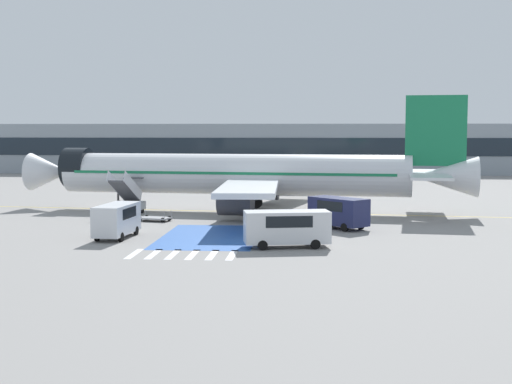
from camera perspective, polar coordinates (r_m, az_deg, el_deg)
name	(u,v)px	position (r m, az deg, el deg)	size (l,w,h in m)	color
ground_plane	(234,210)	(66.78, -1.74, -1.49)	(600.00, 600.00, 0.00)	gray
apron_leadline_yellow	(233,212)	(65.92, -1.81, -1.57)	(0.20, 76.19, 0.01)	gold
apron_stand_patch_blue	(210,236)	(50.63, -3.72, -3.57)	(6.75, 11.99, 0.01)	#2856A8
apron_walkway_bar_0	(134,254)	(44.17, -9.73, -4.89)	(0.44, 3.60, 0.01)	silver
apron_walkway_bar_1	(154,254)	(43.90, -8.20, -4.93)	(0.44, 3.60, 0.01)	silver
apron_walkway_bar_2	(173,254)	(43.65, -6.66, -4.97)	(0.44, 3.60, 0.01)	silver
apron_walkway_bar_3	(193,255)	(43.44, -5.10, -5.01)	(0.44, 3.60, 0.01)	silver
apron_walkway_bar_4	(212,255)	(43.26, -3.52, -5.04)	(0.44, 3.60, 0.01)	silver
apron_walkway_bar_5	(232,255)	(43.11, -1.94, -5.07)	(0.44, 3.60, 0.01)	silver
airliner	(240,175)	(65.47, -1.27, 1.40)	(42.00, 31.70, 10.53)	silver
boarding_stairs_forward	(125,204)	(64.17, -10.42, -0.94)	(2.72, 5.41, 4.05)	#ADB2BA
fuel_tanker	(299,178)	(85.42, 3.50, 1.13)	(9.64, 2.72, 3.55)	#38383D
service_van_0	(338,210)	(54.77, 6.61, -1.46)	(4.72, 4.70, 2.37)	#1E234C
service_van_1	(287,226)	(45.73, 2.48, -2.72)	(5.72, 3.04, 2.35)	silver
service_van_3	(117,218)	(50.58, -11.08, -2.06)	(2.27, 5.14, 2.37)	silver
baggage_cart	(155,218)	(59.55, -8.12, -2.08)	(2.87, 2.05, 0.87)	gray
ground_crew_0	(336,210)	(59.06, 6.43, -1.46)	(0.37, 0.48, 1.62)	#2D2D33
ground_crew_1	(313,207)	(59.61, 4.56, -1.23)	(0.43, 0.25, 1.87)	black
terminal_building	(318,148)	(125.79, 4.99, 3.49)	(116.61, 12.10, 8.57)	#89939E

